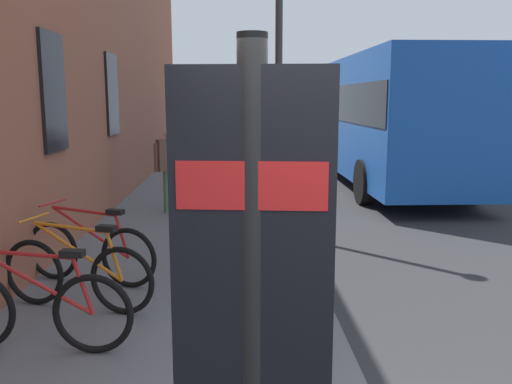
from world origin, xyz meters
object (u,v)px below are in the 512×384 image
Objects in this scene: street_lamp at (279,54)px; bicycle_nearest_sign at (35,309)px; bicycle_leaning_wall at (77,274)px; transit_info_sign at (252,275)px; bicycle_mid_rack at (90,252)px; pedestrian_by_facade at (238,196)px; city_bus at (379,113)px; pedestrian_near_bus at (170,161)px.

bicycle_nearest_sign is at bearing 151.45° from street_lamp.
bicycle_leaning_wall is 4.25m from transit_info_sign.
bicycle_leaning_wall is 1.01× the size of bicycle_mid_rack.
pedestrian_by_facade is (-0.05, -1.78, 0.68)m from bicycle_mid_rack.
bicycle_mid_rack is at bearing 146.56° from city_bus.
city_bus is (13.25, -3.96, 0.20)m from transit_info_sign.
bicycle_nearest_sign is 3.50m from transit_info_sign.
transit_info_sign reaches higher than bicycle_mid_rack.
bicycle_nearest_sign is at bearing 175.45° from pedestrian_near_bus.
bicycle_nearest_sign is 2.57m from pedestrian_by_facade.
street_lamp is (2.77, -2.47, 2.52)m from bicycle_mid_rack.
bicycle_leaning_wall is 0.35× the size of street_lamp.
city_bus is 2.15× the size of street_lamp.
transit_info_sign is at bearing -179.63° from pedestrian_by_facade.
bicycle_leaning_wall is at bearing 149.25° from city_bus.
pedestrian_near_bus reaches higher than bicycle_mid_rack.
pedestrian_near_bus is at bearing -6.38° from bicycle_mid_rack.
city_bus is 6.35× the size of pedestrian_near_bus.
pedestrian_by_facade reaches higher than bicycle_mid_rack.
pedestrian_by_facade is (-8.78, 3.99, -0.73)m from city_bus.
transit_info_sign is 13.83m from city_bus.
bicycle_nearest_sign is 0.96m from bicycle_leaning_wall.
city_bus is 6.00× the size of pedestrian_by_facade.
bicycle_nearest_sign is at bearing 179.79° from bicycle_mid_rack.
pedestrian_near_bus is (-4.56, 5.30, -0.79)m from city_bus.
bicycle_mid_rack is 5.01m from transit_info_sign.
pedestrian_by_facade is at bearing 155.55° from city_bus.
transit_info_sign reaches higher than bicycle_leaning_wall.
bicycle_leaning_wall is 0.71× the size of transit_info_sign.
pedestrian_near_bus is at bearing 17.22° from pedestrian_by_facade.
bicycle_nearest_sign is 0.17× the size of city_bus.
transit_info_sign is at bearing -171.25° from pedestrian_near_bus.
pedestrian_by_facade is (1.73, -1.78, 0.68)m from bicycle_nearest_sign.
pedestrian_by_facade reaches higher than bicycle_nearest_sign.
street_lamp reaches higher than bicycle_mid_rack.
bicycle_leaning_wall and bicycle_mid_rack have the same top height.
street_lamp reaches higher than pedestrian_near_bus.
bicycle_mid_rack is 0.71× the size of transit_info_sign.
transit_info_sign is 1.45× the size of pedestrian_near_bus.
street_lamp is (7.28, -0.66, 1.31)m from transit_info_sign.
transit_info_sign is 7.43m from street_lamp.
street_lamp is (4.54, -2.47, 2.52)m from bicycle_nearest_sign.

